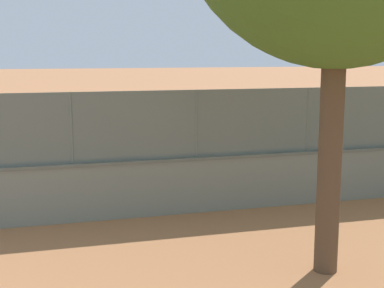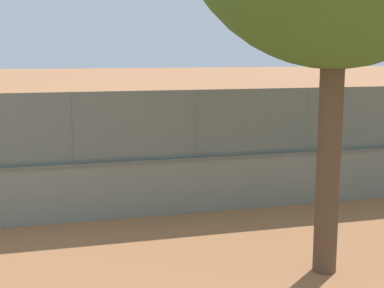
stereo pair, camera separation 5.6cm
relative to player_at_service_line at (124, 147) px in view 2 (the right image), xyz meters
The scene contains 7 objects.
ground_plane 6.62m from the player_at_service_line, 118.22° to the right, with size 260.00×260.00×0.00m, color #B27247.
perimeter_wall 5.45m from the player_at_service_line, 118.06° to the left, with size 22.24×1.16×1.45m.
fence_panel_on_wall 5.61m from the player_at_service_line, 118.06° to the left, with size 21.85×0.86×1.72m.
player_at_service_line is the anchor object (origin of this frame).
player_near_wall_returning 3.89m from the player_at_service_line, 133.40° to the left, with size 0.74×1.20×1.61m.
sports_ball 1.96m from the player_at_service_line, 132.68° to the left, with size 0.13×0.13×0.13m, color yellow.
courtside_bench 5.10m from the player_at_service_line, 48.00° to the left, with size 1.61×0.44×0.87m.
Camera 2 is at (6.30, 23.50, 4.06)m, focal length 50.64 mm.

